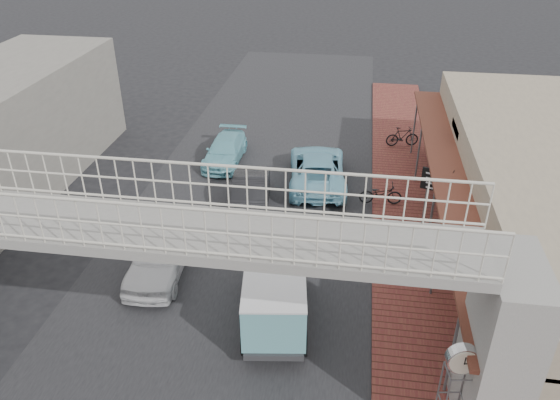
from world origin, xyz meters
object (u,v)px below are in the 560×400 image
(angkot_curb, at_px, (317,168))
(angkot_far, at_px, (225,150))
(motorcycle_near, at_px, (381,194))
(street_clock, at_px, (461,363))
(motorcycle_far, at_px, (402,137))
(angkot_van, at_px, (275,288))
(dark_sedan, at_px, (250,195))
(white_hatchback, at_px, (160,253))
(arrow_sign, at_px, (457,186))

(angkot_curb, bearing_deg, angkot_far, -24.96)
(motorcycle_near, height_order, street_clock, street_clock)
(angkot_far, height_order, motorcycle_far, angkot_far)
(angkot_far, bearing_deg, angkot_van, -69.42)
(angkot_far, distance_m, street_clock, 16.95)
(angkot_far, height_order, angkot_van, angkot_van)
(angkot_van, distance_m, street_clock, 6.03)
(dark_sedan, bearing_deg, motorcycle_near, 5.36)
(angkot_curb, distance_m, street_clock, 13.55)
(white_hatchback, height_order, arrow_sign, arrow_sign)
(street_clock, bearing_deg, white_hatchback, 139.71)
(arrow_sign, bearing_deg, angkot_far, 170.90)
(white_hatchback, height_order, angkot_far, white_hatchback)
(angkot_curb, xyz_separation_m, arrow_sign, (5.28, -4.04, 1.70))
(motorcycle_far, bearing_deg, angkot_curb, 126.00)
(white_hatchback, relative_size, angkot_far, 1.08)
(white_hatchback, xyz_separation_m, motorcycle_far, (8.74, 11.79, -0.14))
(street_clock, bearing_deg, angkot_van, 134.06)
(street_clock, height_order, arrow_sign, street_clock)
(angkot_van, xyz_separation_m, motorcycle_far, (4.43, 13.71, -0.66))
(motorcycle_far, bearing_deg, dark_sedan, 125.81)
(dark_sedan, height_order, arrow_sign, arrow_sign)
(angkot_van, height_order, motorcycle_far, angkot_van)
(angkot_curb, xyz_separation_m, angkot_far, (-4.61, 1.57, -0.14))
(arrow_sign, bearing_deg, white_hatchback, -141.57)
(motorcycle_far, bearing_deg, angkot_far, 96.20)
(dark_sedan, bearing_deg, white_hatchback, -123.87)
(white_hatchback, distance_m, motorcycle_near, 9.47)
(white_hatchback, height_order, motorcycle_near, white_hatchback)
(motorcycle_near, relative_size, street_clock, 0.59)
(angkot_far, relative_size, motorcycle_far, 2.39)
(angkot_far, bearing_deg, motorcycle_near, -23.75)
(angkot_curb, relative_size, motorcycle_far, 3.11)
(dark_sedan, bearing_deg, arrow_sign, -16.21)
(arrow_sign, bearing_deg, motorcycle_far, 119.26)
(angkot_curb, height_order, motorcycle_near, angkot_curb)
(white_hatchback, relative_size, arrow_sign, 1.51)
(white_hatchback, height_order, motorcycle_far, white_hatchback)
(dark_sedan, xyz_separation_m, angkot_curb, (2.50, 2.79, 0.03))
(angkot_van, relative_size, motorcycle_far, 2.54)
(white_hatchback, relative_size, angkot_curb, 0.83)
(angkot_far, bearing_deg, street_clock, -58.64)
(dark_sedan, relative_size, motorcycle_far, 2.50)
(angkot_far, xyz_separation_m, street_clock, (8.87, -14.31, 1.98))
(motorcycle_near, bearing_deg, angkot_van, 151.71)
(angkot_far, xyz_separation_m, motorcycle_near, (7.41, -3.20, -0.02))
(white_hatchback, xyz_separation_m, street_clock, (9.04, -5.44, 1.82))
(angkot_far, relative_size, motorcycle_near, 2.28)
(motorcycle_near, height_order, arrow_sign, arrow_sign)
(white_hatchback, xyz_separation_m, motorcycle_near, (7.58, 5.68, -0.18))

